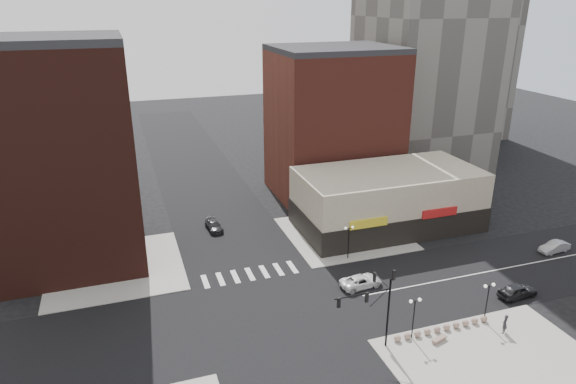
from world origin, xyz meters
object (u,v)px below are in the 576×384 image
street_lamp_se_b (488,293)px  silver_sedan (555,247)px  traffic_signal (377,299)px  dark_sedan_north (214,226)px  street_lamp_ne (349,234)px  pedestrian (505,324)px  street_lamp_se_a (415,308)px  white_suv (361,281)px  dark_sedan_east (518,291)px  stone_bench (439,339)px

street_lamp_se_b → silver_sedan: size_ratio=1.03×
traffic_signal → dark_sedan_north: 30.73m
silver_sedan → street_lamp_ne: bearing=-109.6°
dark_sedan_north → pedestrian: bearing=-60.5°
street_lamp_ne → silver_sedan: 25.86m
traffic_signal → street_lamp_se_a: bearing=-2.6°
white_suv → traffic_signal: bearing=154.7°
street_lamp_se_b → white_suv: size_ratio=0.89×
traffic_signal → dark_sedan_north: size_ratio=1.81×
traffic_signal → street_lamp_se_a: 4.12m
traffic_signal → dark_sedan_north: bearing=107.0°
street_lamp_se_a → street_lamp_ne: size_ratio=1.00×
traffic_signal → dark_sedan_east: 18.68m
street_lamp_se_b → stone_bench: (-5.89, -1.25, -2.97)m
street_lamp_se_a → street_lamp_se_b: bearing=0.0°
traffic_signal → street_lamp_ne: traffic_signal is taller
white_suv → pedestrian: 14.83m
street_lamp_ne → pedestrian: street_lamp_ne is taller
street_lamp_se_b → pedestrian: 3.08m
white_suv → street_lamp_se_b: bearing=-145.3°
dark_sedan_north → stone_bench: bearing=-68.8°
street_lamp_se_a → traffic_signal: bearing=177.4°
street_lamp_se_a → street_lamp_ne: bearing=86.4°
pedestrian → stone_bench: size_ratio=1.12×
white_suv → silver_sedan: silver_sedan is taller
traffic_signal → silver_sedan: (29.65, 9.31, -4.30)m
street_lamp_ne → dark_sedan_east: street_lamp_ne is taller
dark_sedan_east → silver_sedan: bearing=-63.3°
dark_sedan_north → pedestrian: (21.23, -31.32, 0.45)m
silver_sedan → stone_bench: bearing=-70.7°
street_lamp_se_a → dark_sedan_east: street_lamp_se_a is taller
traffic_signal → stone_bench: bearing=-13.6°
stone_bench → white_suv: bearing=86.0°
white_suv → dark_sedan_north: 23.04m
street_lamp_ne → white_suv: 6.88m
white_suv → stone_bench: 11.32m
street_lamp_ne → dark_sedan_north: bearing=135.9°
dark_sedan_east → pedestrian: bearing=125.9°
street_lamp_se_b → stone_bench: bearing=-168.0°
street_lamp_se_b → stone_bench: street_lamp_se_b is taller
dark_sedan_east → pedestrian: (-5.71, -4.72, 0.33)m
dark_sedan_east → traffic_signal: bearing=94.2°
white_suv → stone_bench: bearing=-173.2°
street_lamp_se_b → dark_sedan_east: size_ratio=0.96×
street_lamp_se_a → pedestrian: (8.56, -2.06, -2.22)m
street_lamp_ne → dark_sedan_east: 18.98m
traffic_signal → silver_sedan: traffic_signal is taller
street_lamp_ne → dark_sedan_east: size_ratio=0.96×
dark_sedan_north → white_suv: bearing=-62.3°
pedestrian → dark_sedan_north: bearing=-96.6°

